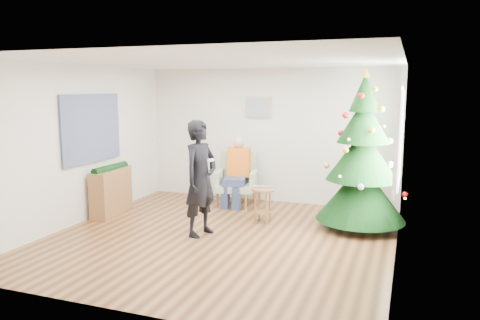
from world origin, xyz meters
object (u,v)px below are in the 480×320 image
at_px(standing_man, 201,178).
at_px(stool, 263,205).
at_px(armchair, 237,186).
at_px(christmas_tree, 362,158).
at_px(console, 111,192).

bearing_deg(standing_man, stool, -20.43).
bearing_deg(standing_man, armchair, 18.89).
distance_m(christmas_tree, console, 4.36).
relative_size(stool, standing_man, 0.33).
xyz_separation_m(armchair, standing_man, (0.13, -1.90, 0.51)).
bearing_deg(console, stool, 2.81).
xyz_separation_m(standing_man, console, (-2.00, 0.53, -0.48)).
xyz_separation_m(stool, armchair, (-0.81, 0.94, 0.07)).
height_order(stool, standing_man, standing_man).
xyz_separation_m(christmas_tree, console, (-4.24, -0.67, -0.74)).
height_order(christmas_tree, armchair, christmas_tree).
xyz_separation_m(christmas_tree, stool, (-1.56, -0.24, -0.85)).
height_order(stool, console, console).
bearing_deg(armchair, christmas_tree, -28.12).
relative_size(christmas_tree, standing_man, 1.44).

